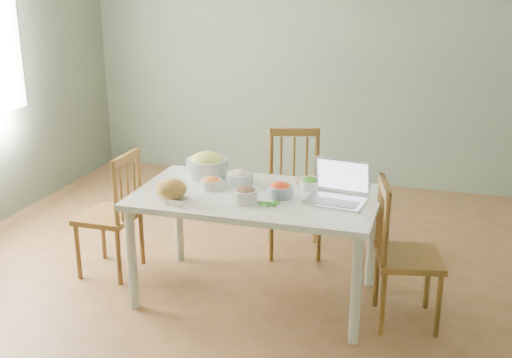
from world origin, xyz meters
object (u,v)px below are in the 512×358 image
(chair_left, at_px, (108,213))
(bread_boule, at_px, (171,189))
(bowl_squash, at_px, (207,165))
(dining_table, at_px, (256,246))
(laptop, at_px, (336,184))
(chair_right, at_px, (409,254))
(chair_far, at_px, (295,194))

(chair_left, relative_size, bread_boule, 4.64)
(bread_boule, xyz_separation_m, bowl_squash, (0.05, 0.47, 0.02))
(dining_table, distance_m, laptop, 0.68)
(chair_right, bearing_deg, chair_left, 75.00)
(chair_left, height_order, bread_boule, chair_left)
(chair_right, distance_m, laptop, 0.59)
(bread_boule, bearing_deg, bowl_squash, 83.69)
(bread_boule, distance_m, laptop, 0.99)
(bowl_squash, bearing_deg, bread_boule, -96.31)
(dining_table, bearing_deg, chair_left, 177.12)
(chair_left, xyz_separation_m, chair_right, (2.02, -0.09, 0.00))
(bowl_squash, bearing_deg, chair_far, 44.61)
(dining_table, bearing_deg, chair_right, -2.17)
(bowl_squash, bearing_deg, laptop, -15.92)
(chair_right, xyz_separation_m, bowl_squash, (-1.36, 0.29, 0.34))
(dining_table, distance_m, bowl_squash, 0.65)
(chair_right, xyz_separation_m, laptop, (-0.45, 0.03, 0.38))
(dining_table, relative_size, bowl_squash, 5.37)
(chair_right, relative_size, laptop, 2.55)
(laptop, bearing_deg, dining_table, -173.86)
(dining_table, distance_m, chair_left, 1.08)
(bread_boule, bearing_deg, chair_right, 7.36)
(chair_far, bearing_deg, bowl_squash, -151.82)
(dining_table, height_order, chair_left, chair_left)
(dining_table, distance_m, chair_far, 0.75)
(bowl_squash, distance_m, laptop, 0.95)
(chair_left, bearing_deg, bread_boule, 66.32)
(chair_left, bearing_deg, chair_far, 121.42)
(dining_table, xyz_separation_m, bread_boule, (-0.47, -0.22, 0.41))
(chair_far, xyz_separation_m, bowl_squash, (-0.49, -0.48, 0.33))
(chair_left, xyz_separation_m, bowl_squash, (0.66, 0.20, 0.35))
(dining_table, height_order, bowl_squash, bowl_squash)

